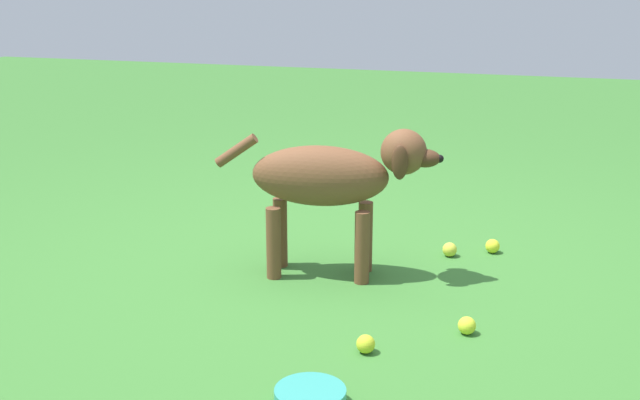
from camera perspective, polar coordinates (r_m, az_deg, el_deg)
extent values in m
plane|color=#38722D|center=(3.49, 1.53, -5.56)|extent=(14.00, 14.00, 0.00)
ellipsoid|color=brown|center=(3.40, 0.00, 1.72)|extent=(0.61, 0.30, 0.26)
cylinder|color=brown|center=(3.53, 3.21, -2.59)|extent=(0.06, 0.06, 0.31)
cylinder|color=brown|center=(3.40, 2.97, -3.37)|extent=(0.06, 0.06, 0.31)
cylinder|color=brown|center=(3.59, -2.81, -2.29)|extent=(0.06, 0.06, 0.31)
cylinder|color=brown|center=(3.45, -3.29, -3.05)|extent=(0.06, 0.06, 0.31)
ellipsoid|color=brown|center=(3.34, 5.91, 3.39)|extent=(0.21, 0.20, 0.19)
ellipsoid|color=#472B19|center=(3.35, 7.36, 2.93)|extent=(0.14, 0.10, 0.08)
sphere|color=black|center=(3.34, 8.42, 2.89)|extent=(0.03, 0.03, 0.03)
ellipsoid|color=#472B19|center=(3.44, 5.82, 3.34)|extent=(0.07, 0.04, 0.14)
ellipsoid|color=#472B19|center=(3.26, 5.65, 2.64)|extent=(0.07, 0.04, 0.14)
cylinder|color=brown|center=(3.45, -5.90, 3.48)|extent=(0.19, 0.07, 0.15)
sphere|color=#CFD23C|center=(3.78, 9.11, -3.46)|extent=(0.07, 0.07, 0.07)
sphere|color=yellow|center=(3.86, 12.05, -3.19)|extent=(0.07, 0.07, 0.07)
sphere|color=#C7D12B|center=(2.85, 3.24, -10.09)|extent=(0.07, 0.07, 0.07)
sphere|color=#D1DE30|center=(3.03, 10.30, -8.69)|extent=(0.07, 0.07, 0.07)
cylinder|color=teal|center=(2.53, -0.69, -13.78)|extent=(0.22, 0.22, 0.06)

